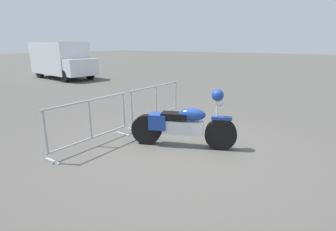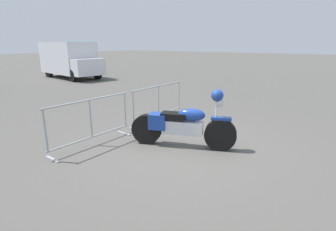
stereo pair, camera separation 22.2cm
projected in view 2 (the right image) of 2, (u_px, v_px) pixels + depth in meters
ground_plane at (181, 147)px, 5.81m from camera, size 120.00×120.00×0.00m
motorcycle at (182, 125)px, 5.74m from camera, size 1.11×2.22×1.32m
crowd_barrier_near at (91, 122)px, 5.79m from camera, size 2.18×0.45×1.07m
crowd_barrier_far at (158, 103)px, 7.60m from camera, size 2.18×0.45×1.07m
delivery_van at (70, 59)px, 17.22m from camera, size 2.42×5.16×2.31m
planter_island at (73, 67)px, 22.67m from camera, size 4.35×4.35×1.09m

